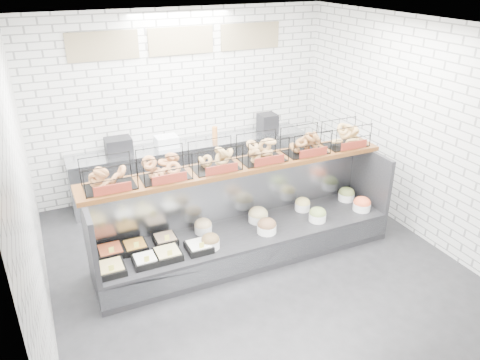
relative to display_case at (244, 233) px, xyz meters
name	(u,v)px	position (x,y,z in m)	size (l,w,h in m)	color
ground	(256,267)	(0.01, -0.34, -0.33)	(5.50, 5.50, 0.00)	black
room_shell	(237,102)	(0.01, 0.26, 1.73)	(5.02, 5.51, 3.01)	silver
display_case	(244,233)	(0.00, 0.00, 0.00)	(4.00, 0.90, 1.20)	black
bagel_shelf	(239,155)	(0.01, 0.18, 1.06)	(4.10, 0.50, 0.40)	#45240E
prep_counter	(193,167)	(0.01, 2.09, 0.14)	(4.00, 0.60, 1.20)	#93969B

